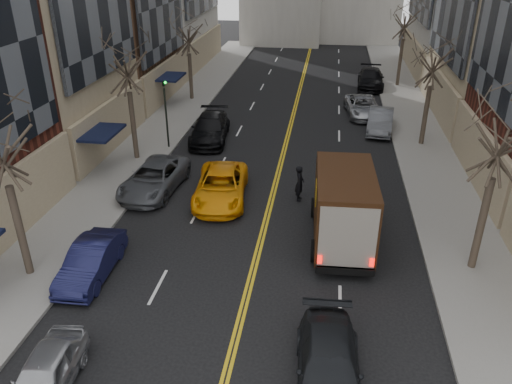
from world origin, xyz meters
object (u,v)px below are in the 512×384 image
ups_truck (343,206)px  taxi (221,186)px  observer_sedan (329,367)px  pedestrian (300,183)px

ups_truck → taxi: ups_truck is taller
ups_truck → observer_sedan: size_ratio=1.32×
observer_sedan → taxi: bearing=113.5°
taxi → pedestrian: bearing=2.1°
ups_truck → observer_sedan: ups_truck is taller
observer_sedan → pedestrian: bearing=95.1°
observer_sedan → taxi: taxi is taller
taxi → pedestrian: size_ratio=2.90×
taxi → pedestrian: pedestrian is taller
ups_truck → taxi: 6.91m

